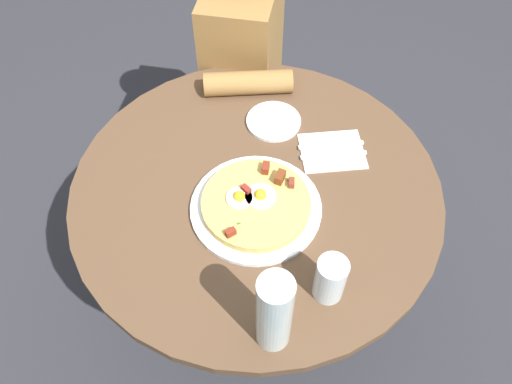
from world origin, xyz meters
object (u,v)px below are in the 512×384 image
object	(u,v)px
dining_table	(256,222)
person_seated	(245,88)
pizza_plate	(256,208)
knife	(331,145)
bread_plate	(274,121)
fork	(334,155)
water_glass	(330,279)
water_bottle	(274,313)
breakfast_pizza	(256,203)
salt_shaker	(278,295)

from	to	relation	value
dining_table	person_seated	bearing A→B (deg)	-166.04
person_seated	pizza_plate	bearing A→B (deg)	13.54
dining_table	knife	bearing A→B (deg)	132.94
pizza_plate	bread_plate	bearing A→B (deg)	-179.27
fork	dining_table	bearing A→B (deg)	-161.28
pizza_plate	knife	xyz separation A→B (m)	(-0.24, 0.16, 0.00)
fork	water_glass	distance (m)	0.40
fork	water_glass	bearing A→B (deg)	-103.11
person_seated	fork	xyz separation A→B (m)	(0.48, 0.34, 0.24)
pizza_plate	water_bottle	bearing A→B (deg)	16.44
breakfast_pizza	bread_plate	world-z (taller)	breakfast_pizza
pizza_plate	salt_shaker	size ratio (longest dim) A/B	6.07
pizza_plate	fork	distance (m)	0.27
person_seated	water_glass	size ratio (longest dim) A/B	9.29
breakfast_pizza	bread_plate	xyz separation A→B (m)	(-0.30, -0.00, -0.02)
dining_table	fork	size ratio (longest dim) A/B	5.32
knife	breakfast_pizza	bearing A→B (deg)	-140.89
pizza_plate	fork	xyz separation A→B (m)	(-0.21, 0.17, 0.00)
breakfast_pizza	water_bottle	bearing A→B (deg)	16.40
knife	dining_table	bearing A→B (deg)	-153.22
person_seated	bread_plate	distance (m)	0.48
pizza_plate	water_glass	size ratio (longest dim) A/B	2.68
breakfast_pizza	fork	size ratio (longest dim) A/B	1.50
water_bottle	knife	bearing A→B (deg)	172.53
person_seated	salt_shaker	size ratio (longest dim) A/B	21.08
knife	water_glass	world-z (taller)	water_glass
water_bottle	salt_shaker	size ratio (longest dim) A/B	4.37
pizza_plate	knife	distance (m)	0.29
pizza_plate	water_bottle	size ratio (longest dim) A/B	1.39
dining_table	person_seated	xyz separation A→B (m)	(-0.61, -0.15, -0.06)
pizza_plate	salt_shaker	distance (m)	0.25
person_seated	fork	distance (m)	0.64
dining_table	water_bottle	world-z (taller)	water_bottle
salt_shaker	water_bottle	bearing A→B (deg)	1.06
pizza_plate	salt_shaker	xyz separation A→B (m)	(0.23, 0.09, 0.02)
bread_plate	fork	bearing A→B (deg)	61.52
pizza_plate	water_glass	bearing A→B (deg)	45.61
dining_table	pizza_plate	distance (m)	0.20
knife	salt_shaker	distance (m)	0.48
fork	bread_plate	bearing A→B (deg)	135.36
salt_shaker	dining_table	bearing A→B (deg)	-161.30
water_glass	water_bottle	distance (m)	0.17
pizza_plate	bread_plate	world-z (taller)	pizza_plate
water_bottle	pizza_plate	bearing A→B (deg)	-163.56
dining_table	pizza_plate	xyz separation A→B (m)	(0.07, 0.01, 0.18)
dining_table	bread_plate	bearing A→B (deg)	177.68
pizza_plate	water_bottle	distance (m)	0.34
person_seated	breakfast_pizza	bearing A→B (deg)	13.54
pizza_plate	water_bottle	xyz separation A→B (m)	(0.31, 0.09, 0.11)
breakfast_pizza	knife	world-z (taller)	breakfast_pizza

